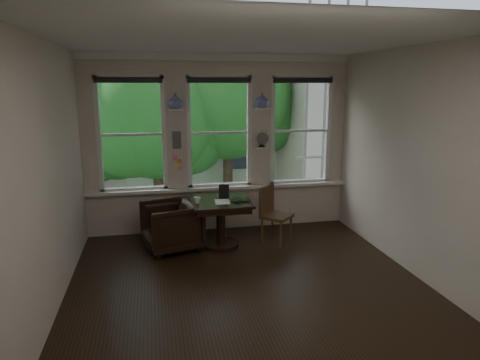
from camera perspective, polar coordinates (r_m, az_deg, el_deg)
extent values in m
plane|color=black|center=(5.67, 1.00, -13.56)|extent=(4.50, 4.50, 0.00)
plane|color=silver|center=(5.11, 1.14, 18.22)|extent=(4.50, 4.50, 0.00)
plane|color=beige|center=(7.37, -2.78, 4.80)|extent=(4.50, 0.00, 4.50)
plane|color=beige|center=(3.10, 10.27, -6.45)|extent=(4.50, 0.00, 4.50)
plane|color=beige|center=(5.19, -23.97, 0.39)|extent=(0.00, 4.50, 4.50)
plane|color=beige|center=(6.08, 22.25, 2.20)|extent=(0.00, 4.50, 4.50)
cube|color=white|center=(7.13, -8.55, 9.27)|extent=(0.26, 0.16, 0.03)
cube|color=white|center=(7.36, 2.95, 9.49)|extent=(0.26, 0.16, 0.03)
cube|color=#59544F|center=(7.21, -8.43, 5.31)|extent=(0.14, 0.06, 0.28)
imported|color=silver|center=(7.13, -8.58, 10.38)|extent=(0.24, 0.24, 0.25)
imported|color=silver|center=(7.35, 2.97, 10.57)|extent=(0.24, 0.24, 0.25)
imported|color=black|center=(6.69, -9.13, -6.07)|extent=(1.00, 0.98, 0.75)
cube|color=maroon|center=(6.66, -9.15, -5.47)|extent=(0.45, 0.45, 0.06)
imported|color=black|center=(6.52, 0.07, -2.84)|extent=(0.34, 0.26, 0.02)
imported|color=white|center=(6.48, -5.73, -2.68)|extent=(0.12, 0.12, 0.09)
imported|color=white|center=(6.45, -0.39, -2.73)|extent=(0.12, 0.12, 0.09)
cube|color=black|center=(6.71, -2.16, -1.54)|extent=(0.17, 0.11, 0.22)
cube|color=silver|center=(6.54, -2.38, -2.91)|extent=(0.24, 0.32, 0.00)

